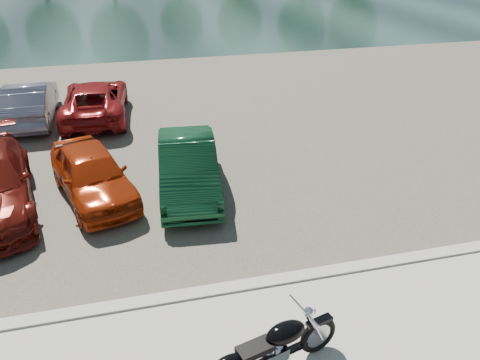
% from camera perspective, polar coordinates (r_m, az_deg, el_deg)
% --- Properties ---
extents(kerb, '(60.00, 0.30, 0.14)m').
position_cam_1_polar(kerb, '(9.48, 4.56, -12.22)').
color(kerb, '#AEACA3').
rests_on(kerb, ground).
extents(parking_lot, '(60.00, 18.00, 0.04)m').
position_cam_1_polar(parking_lot, '(17.12, -4.67, 7.23)').
color(parking_lot, '#48433A').
rests_on(parking_lot, ground).
extents(river, '(120.00, 40.00, 0.00)m').
position_cam_1_polar(river, '(45.26, -11.16, 20.28)').
color(river, '#182C2A').
rests_on(river, ground).
extents(motorcycle, '(2.29, 0.94, 1.05)m').
position_cam_1_polar(motorcycle, '(7.55, 2.72, -20.46)').
color(motorcycle, black).
rests_on(motorcycle, promenade).
extents(car_4, '(2.63, 4.15, 1.31)m').
position_cam_1_polar(car_4, '(12.46, -17.58, 0.72)').
color(car_4, '#A42B0A').
rests_on(car_4, parking_lot).
extents(car_5, '(1.83, 4.30, 1.38)m').
position_cam_1_polar(car_5, '(12.25, -6.35, 1.67)').
color(car_5, '#114023').
rests_on(car_5, parking_lot).
extents(car_9, '(1.53, 4.25, 1.40)m').
position_cam_1_polar(car_9, '(18.36, -24.22, 8.67)').
color(car_9, slate).
rests_on(car_9, parking_lot).
extents(car_10, '(2.35, 4.81, 1.32)m').
position_cam_1_polar(car_10, '(17.91, -17.25, 9.32)').
color(car_10, maroon).
rests_on(car_10, parking_lot).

